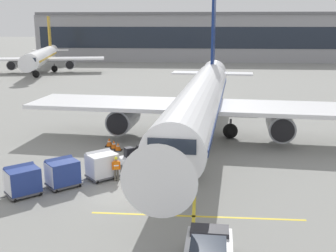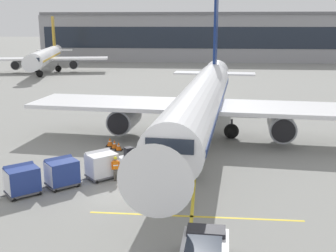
% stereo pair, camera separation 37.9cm
% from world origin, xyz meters
% --- Properties ---
extents(ground_plane, '(600.00, 600.00, 0.00)m').
position_xyz_m(ground_plane, '(0.00, 0.00, 0.00)').
color(ground_plane, gray).
extents(parked_airplane, '(32.07, 41.51, 13.97)m').
position_xyz_m(parked_airplane, '(5.05, 13.36, 3.61)').
color(parked_airplane, white).
rests_on(parked_airplane, ground).
extents(belt_loader, '(5.12, 4.08, 2.88)m').
position_xyz_m(belt_loader, '(0.90, 6.00, 0.85)').
color(belt_loader, silver).
rests_on(belt_loader, ground).
extents(baggage_cart_lead, '(2.57, 2.53, 1.91)m').
position_xyz_m(baggage_cart_lead, '(-1.69, 2.81, 1.00)').
color(baggage_cart_lead, '#515156').
rests_on(baggage_cart_lead, ground).
extents(baggage_cart_second, '(2.57, 2.53, 1.91)m').
position_xyz_m(baggage_cart_second, '(-3.92, 1.08, 1.00)').
color(baggage_cart_second, '#515156').
rests_on(baggage_cart_second, ground).
extents(baggage_cart_third, '(2.57, 2.53, 1.91)m').
position_xyz_m(baggage_cart_third, '(-5.94, -0.50, 1.00)').
color(baggage_cart_third, '#515156').
rests_on(baggage_cart_third, ground).
extents(ground_crew_by_loader, '(0.55, 0.33, 1.74)m').
position_xyz_m(ground_crew_by_loader, '(-0.58, 2.35, 1.00)').
color(ground_crew_by_loader, '#514C42').
rests_on(ground_crew_by_loader, ground).
extents(ground_crew_by_carts, '(0.40, 0.51, 1.74)m').
position_xyz_m(ground_crew_by_carts, '(1.08, 5.73, 1.00)').
color(ground_crew_by_carts, '#514C42').
rests_on(ground_crew_by_carts, ground).
extents(safety_cone_engine_keepout, '(0.63, 0.63, 0.71)m').
position_xyz_m(safety_cone_engine_keepout, '(-1.85, 9.30, 0.34)').
color(safety_cone_engine_keepout, black).
rests_on(safety_cone_engine_keepout, ground).
extents(safety_cone_wingtip, '(0.67, 0.67, 0.75)m').
position_xyz_m(safety_cone_wingtip, '(-2.32, 9.83, 0.37)').
color(safety_cone_wingtip, black).
rests_on(safety_cone_wingtip, ground).
extents(safety_cone_nose_mark, '(0.68, 0.68, 0.76)m').
position_xyz_m(safety_cone_nose_mark, '(-2.87, 10.48, 0.37)').
color(safety_cone_nose_mark, black).
rests_on(safety_cone_nose_mark, ground).
extents(apron_guidance_line_lead_in, '(0.20, 110.00, 0.01)m').
position_xyz_m(apron_guidance_line_lead_in, '(4.79, 12.61, 0.00)').
color(apron_guidance_line_lead_in, yellow).
rests_on(apron_guidance_line_lead_in, ground).
extents(apron_guidance_line_stop_bar, '(12.00, 0.20, 0.01)m').
position_xyz_m(apron_guidance_line_stop_bar, '(4.98, -2.61, 0.00)').
color(apron_guidance_line_stop_bar, yellow).
rests_on(apron_guidance_line_stop_bar, ground).
extents(terminal_building, '(93.20, 15.06, 13.37)m').
position_xyz_m(terminal_building, '(5.53, 97.88, 6.63)').
color(terminal_building, '#939399').
rests_on(terminal_building, ground).
extents(distant_airplane, '(27.18, 34.89, 12.10)m').
position_xyz_m(distant_airplane, '(-29.47, 64.57, 3.35)').
color(distant_airplane, white).
rests_on(distant_airplane, ground).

